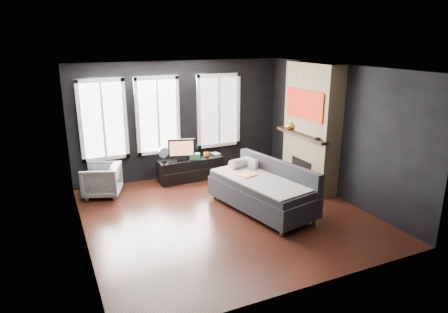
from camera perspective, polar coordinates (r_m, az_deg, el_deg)
name	(u,v)px	position (r m, az deg, el deg)	size (l,w,h in m)	color
floor	(226,215)	(7.57, 0.26, -8.32)	(5.00, 5.00, 0.00)	black
ceiling	(226,68)	(6.88, 0.29, 12.51)	(5.00, 5.00, 0.00)	white
wall_back	(181,120)	(9.37, -6.21, 5.22)	(5.00, 0.02, 2.70)	black
wall_left	(78,163)	(6.50, -20.13, -0.92)	(0.02, 5.00, 2.70)	black
wall_right	(337,132)	(8.44, 15.89, 3.38)	(0.02, 5.00, 2.70)	black
windows	(160,76)	(9.05, -9.08, 11.30)	(4.00, 0.16, 1.76)	white
fireplace	(311,127)	(8.77, 12.37, 4.13)	(0.70, 1.62, 2.70)	#93724C
sofa	(262,187)	(7.62, 5.39, -4.41)	(1.09, 2.18, 0.94)	#262629
stripe_pillow	(251,167)	(8.13, 3.82, -1.44)	(0.08, 0.35, 0.35)	gray
armchair	(102,179)	(8.70, -17.08, -3.06)	(0.72, 0.67, 0.74)	silver
media_console	(190,169)	(9.31, -4.84, -1.79)	(1.49, 0.47, 0.51)	black
monitor	(181,148)	(9.08, -6.10, 1.21)	(0.62, 0.13, 0.55)	black
desk_fan	(163,154)	(9.01, -8.65, 0.32)	(0.25, 0.25, 0.35)	#ABABAB
mug	(206,154)	(9.32, -2.53, 0.37)	(0.14, 0.11, 0.14)	orange
book	(212,150)	(9.49, -1.66, 0.95)	(0.16, 0.02, 0.22)	#AFA689
storage_box	(195,156)	(9.19, -4.18, 0.05)	(0.23, 0.14, 0.12)	#2E7439
mantel_vase	(290,125)	(8.99, 9.37, 4.45)	(0.19, 0.20, 0.19)	gold
mantel_clock	(317,139)	(8.22, 13.21, 2.51)	(0.11, 0.11, 0.04)	black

